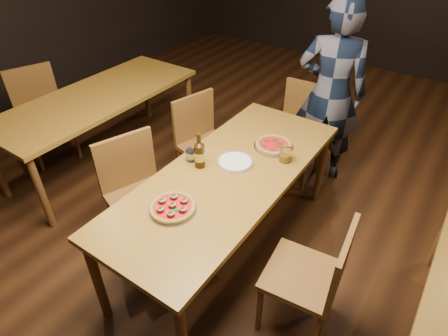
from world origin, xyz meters
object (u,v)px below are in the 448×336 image
Objects in this scene: chair_nbr_left at (44,115)px; diner at (330,94)px; pizza_margherita at (274,145)px; plate_stack at (235,162)px; table_left at (98,102)px; chair_end at (296,133)px; beer_bottle at (200,155)px; chair_main_sw at (209,147)px; table_main at (228,181)px; water_glass at (191,155)px; chair_main_nw at (142,199)px; amber_glass at (286,154)px; chair_main_e at (302,275)px; pizza_meatball at (172,207)px.

diner is at bearing -41.60° from chair_nbr_left.
plate_stack is at bearing -110.01° from pizza_margherita.
table_left is 2.12× the size of chair_end.
diner is at bearing 75.40° from beer_bottle.
chair_main_sw is at bearing 122.08° from beer_bottle.
pizza_margherita reaches higher than table_main.
table_left is at bearing 169.99° from table_main.
diner reaches higher than chair_nbr_left.
table_main is 8.02× the size of plate_stack.
water_glass is 0.05× the size of diner.
chair_main_nw is 8.75× the size of amber_glass.
beer_bottle is at bearing -109.21° from chair_main_e.
table_main is at bearing -80.17° from plate_stack.
water_glass reaches higher than pizza_meatball.
water_glass is at bearing 116.31° from pizza_meatball.
chair_main_e is 0.88m from plate_stack.
amber_glass is (-0.45, 0.61, 0.35)m from chair_main_e.
diner is at bearing 71.55° from water_glass.
table_left is 7.65× the size of beer_bottle.
plate_stack is 0.32m from water_glass.
amber_glass is at bearing 69.00° from pizza_meatball.
chair_end is 0.93m from amber_glass.
amber_glass is (0.15, -0.11, 0.04)m from pizza_margherita.
plate_stack is at bearing 26.95° from water_glass.
pizza_margherita is (1.80, 0.15, 0.09)m from table_left.
table_left is 1.96m from amber_glass.
table_main is 0.32m from water_glass.
chair_main_sw is 0.75m from plate_stack.
water_glass is 1.48m from diner.
water_glass is at bearing -106.26° from chair_end.
table_left is at bearing -109.27° from chair_main_e.
table_left is 1.82m from pizza_meatball.
water_glass is at bearing -129.98° from pizza_margherita.
chair_main_nw is 1.58m from chair_end.
table_main is 6.83× the size of pizza_margherita.
chair_nbr_left is at bearing -153.90° from table_left.
beer_bottle is 2.39× the size of amber_glass.
chair_main_sw reaches higher than table_left.
plate_stack is at bearing 99.83° from table_main.
chair_main_nw is at bearing 51.36° from diner.
diner reaches higher than amber_glass.
chair_main_nw is at bearing 160.08° from pizza_meatball.
table_main is 0.51m from pizza_meatball.
pizza_margherita is at bearing -82.17° from chair_main_sw.
table_main is at bearing -92.07° from chair_end.
chair_nbr_left is at bearing -101.83° from chair_main_e.
pizza_margherita is (0.17, 0.95, -0.00)m from pizza_meatball.
plate_stack reaches higher than table_main.
diner is at bearing 44.46° from chair_end.
chair_end is 8.64× the size of amber_glass.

